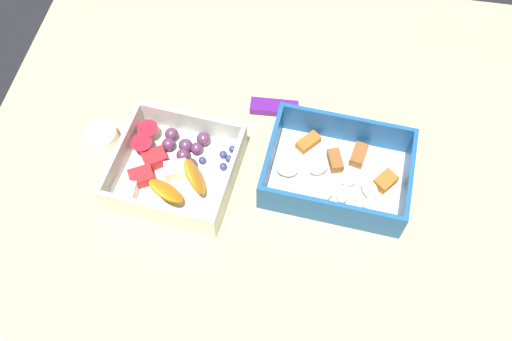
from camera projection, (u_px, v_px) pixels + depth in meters
The scene contains 5 objects.
table_surface at pixel (261, 183), 75.83cm from camera, with size 80.00×80.00×2.00cm, color tan.
pasta_container at pixel (336, 174), 73.32cm from camera, with size 19.72×15.24×5.74cm.
fruit_bowl at pixel (173, 168), 73.85cm from camera, with size 17.16×16.52×6.01cm.
candy_bar at pixel (278, 108), 80.39cm from camera, with size 7.00×2.40×1.20cm, color #51197A.
paper_cup_liner at pixel (102, 137), 77.26cm from camera, with size 4.32×4.32×2.14cm, color white.
Camera 1 is at (5.30, -36.58, 67.24)cm, focal length 38.63 mm.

